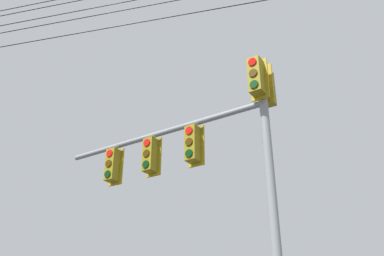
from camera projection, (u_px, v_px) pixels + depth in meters
name	position (u px, v px, depth m)	size (l,w,h in m)	color
signal_mast_assembly	(207.00, 153.00, 9.65)	(6.23, 1.23, 7.09)	gray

